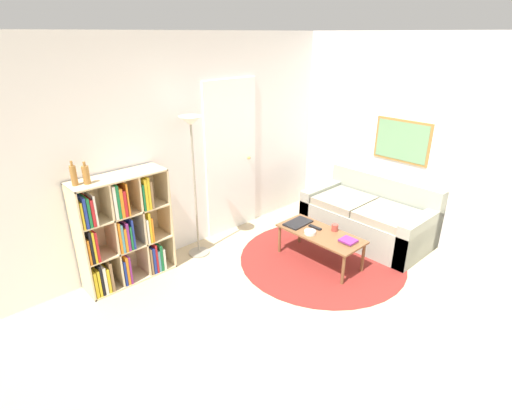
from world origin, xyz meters
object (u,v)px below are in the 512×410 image
Objects in this scene: bookshelf at (121,232)px; bottle_middle at (86,175)px; coffee_table at (320,236)px; bowl at (310,232)px; couch at (369,218)px; cup at (335,228)px; laptop at (298,223)px; bottle_left at (74,175)px; floor_lamp at (192,146)px.

bottle_middle is at bearing -174.59° from bookshelf.
bowl is at bearing 149.58° from coffee_table.
couch is 19.86× the size of cup.
bottle_left is (-2.24, 0.90, 0.93)m from laptop.
bottle_left is at bearing 158.05° from laptop.
floor_lamp is at bearing 139.16° from laptop.
cup is at bearing -177.32° from couch.
coffee_table is (1.89, -1.24, -0.24)m from bookshelf.
floor_lamp is at bearing -2.48° from bottle_middle.
bottle_middle is at bearing 150.85° from cup.
bowl is at bearing -110.09° from laptop.
couch is 1.10m from laptop.
couch is 1.55× the size of coffee_table.
laptop is 1.61× the size of bottle_middle.
couch is (2.89, -1.28, -0.31)m from bookshelf.
bottle_left is (-0.37, 0.01, 0.74)m from bookshelf.
coffee_table is at bearing -87.89° from laptop.
couch is 4.51× the size of laptop.
bottle_middle is (-0.27, -0.03, 0.73)m from bookshelf.
floor_lamp reaches higher than bottle_left.
couch is 0.86m from cup.
bookshelf reaches higher than coffee_table.
bookshelf is 0.71× the size of floor_lamp.
bookshelf is at bearing 147.26° from cup.
coffee_table is at bearing -28.99° from bottle_left.
bottle_middle is (-2.04, 1.15, 0.91)m from bowl.
laptop is (0.94, -0.82, -0.99)m from floor_lamp.
cup reaches higher than bowl.
bowl is 0.61× the size of bottle_middle.
coffee_table is at bearing -50.53° from floor_lamp.
bottle_middle reaches higher than bookshelf.
bowl is (0.84, -1.10, -0.98)m from floor_lamp.
bottle_left reaches higher than laptop.
laptop is 2.49m from bottle_middle.
bowl is 2.51m from bottle_middle.
bottle_middle reaches higher than couch.
bookshelf is at bearing 146.51° from bowl.
floor_lamp is at bearing 132.11° from cup.
coffee_table is (0.96, -1.16, -1.05)m from floor_lamp.
bowl reaches higher than coffee_table.
cup is (2.05, -1.32, -0.16)m from bookshelf.
bookshelf is 1.17× the size of coffee_table.
couch is at bearing -21.57° from bottle_left.
cup is 0.33× the size of bottle_left.
bookshelf is 1.23m from floor_lamp.
bottle_left is (-2.42, 1.33, 0.90)m from cup.
bowl is at bearing -52.43° from floor_lamp.
coffee_table is 4.29× the size of bottle_left.
bottle_left reaches higher than couch.
laptop is (-1.02, 0.39, 0.12)m from couch.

